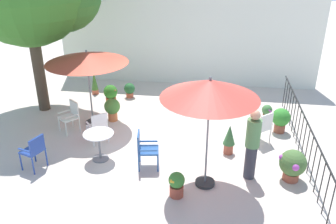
{
  "coord_description": "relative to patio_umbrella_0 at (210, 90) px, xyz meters",
  "views": [
    {
      "loc": [
        1.2,
        -8.5,
        4.86
      ],
      "look_at": [
        0.0,
        -0.15,
        0.94
      ],
      "focal_mm": 38.16,
      "sensor_mm": 36.0,
      "label": 1
    }
  ],
  "objects": [
    {
      "name": "villa_facade",
      "position": [
        -1.08,
        6.57,
        -0.47
      ],
      "size": [
        9.74,
        0.3,
        3.62
      ],
      "primitive_type": "cube",
      "color": "white",
      "rests_on": "ground"
    },
    {
      "name": "potted_plant_2",
      "position": [
        0.53,
        1.42,
        -1.83
      ],
      "size": [
        0.31,
        0.31,
        0.81
      ],
      "color": "#9F4E39",
      "rests_on": "ground"
    },
    {
      "name": "patio_chair_3",
      "position": [
        -2.94,
        1.48,
        -1.76
      ],
      "size": [
        0.65,
        0.65,
        0.9
      ],
      "color": "white",
      "rests_on": "ground"
    },
    {
      "name": "potted_plant_8",
      "position": [
        1.93,
        0.45,
        -1.86
      ],
      "size": [
        0.62,
        0.64,
        0.75
      ],
      "color": "#A04E37",
      "rests_on": "ground"
    },
    {
      "name": "potted_plant_7",
      "position": [
        -2.96,
        2.86,
        -1.86
      ],
      "size": [
        0.48,
        0.48,
        0.71
      ],
      "color": "#CA6A3B",
      "rests_on": "ground"
    },
    {
      "name": "standing_person",
      "position": [
        0.99,
        0.43,
        -1.4
      ],
      "size": [
        0.45,
        0.45,
        1.7
      ],
      "color": "#33333D",
      "rests_on": "ground"
    },
    {
      "name": "ground_plane",
      "position": [
        -1.08,
        1.84,
        -2.28
      ],
      "size": [
        60.0,
        60.0,
        0.0
      ],
      "primitive_type": "plane",
      "color": "beige"
    },
    {
      "name": "patio_chair_2",
      "position": [
        1.41,
        2.1,
        -1.76
      ],
      "size": [
        0.64,
        0.64,
        0.9
      ],
      "color": "silver",
      "rests_on": "ground"
    },
    {
      "name": "potted_plant_5",
      "position": [
        1.99,
        2.81,
        -1.86
      ],
      "size": [
        0.52,
        0.52,
        0.73
      ],
      "color": "brown",
      "rests_on": "ground"
    },
    {
      "name": "potted_plant_4",
      "position": [
        1.68,
        3.44,
        -1.96
      ],
      "size": [
        0.31,
        0.31,
        0.55
      ],
      "color": "#A75A33",
      "rests_on": "ground"
    },
    {
      "name": "patio_chair_4",
      "position": [
        -1.47,
        0.51,
        -1.74
      ],
      "size": [
        0.55,
        0.54,
        0.92
      ],
      "color": "#244F8F",
      "rests_on": "ground"
    },
    {
      "name": "patio_chair_1",
      "position": [
        -3.93,
        2.04,
        -1.76
      ],
      "size": [
        0.65,
        0.65,
        0.89
      ],
      "color": "silver",
      "rests_on": "ground"
    },
    {
      "name": "potted_plant_3",
      "position": [
        -3.39,
        4.11,
        -1.92
      ],
      "size": [
        0.47,
        0.47,
        0.66
      ],
      "color": "#B65930",
      "rests_on": "ground"
    },
    {
      "name": "potted_plant_6",
      "position": [
        -0.59,
        -0.5,
        -1.97
      ],
      "size": [
        0.35,
        0.35,
        0.58
      ],
      "color": "#9A4331",
      "rests_on": "ground"
    },
    {
      "name": "patio_umbrella_1",
      "position": [
        -3.49,
        2.55,
        -0.23
      ],
      "size": [
        2.32,
        2.32,
        2.28
      ],
      "color": "#2D2D2D",
      "rests_on": "ground"
    },
    {
      "name": "terrace_railing",
      "position": [
        2.36,
        1.84,
        -1.6
      ],
      "size": [
        0.03,
        6.07,
        1.01
      ],
      "color": "black",
      "rests_on": "ground"
    },
    {
      "name": "potted_plant_1",
      "position": [
        -2.9,
        4.75,
        -1.99
      ],
      "size": [
        0.38,
        0.38,
        0.52
      ],
      "color": "#B15338",
      "rests_on": "ground"
    },
    {
      "name": "patio_umbrella_0",
      "position": [
        0.0,
        0.0,
        0.0
      ],
      "size": [
        2.02,
        2.02,
        2.56
      ],
      "color": "#2D2D2D",
      "rests_on": "ground"
    },
    {
      "name": "cafe_table_0",
      "position": [
        -2.65,
        0.68,
        -1.76
      ],
      "size": [
        0.75,
        0.75,
        0.73
      ],
      "color": "white",
      "rests_on": "ground"
    },
    {
      "name": "potted_plant_0",
      "position": [
        -4.21,
        4.88,
        -1.86
      ],
      "size": [
        0.24,
        0.24,
        0.85
      ],
      "color": "#BE5B41",
      "rests_on": "ground"
    },
    {
      "name": "patio_chair_0",
      "position": [
        -4.03,
        0.05,
        -1.75
      ],
      "size": [
        0.55,
        0.57,
        0.88
      ],
      "color": "#233E91",
      "rests_on": "ground"
    }
  ]
}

